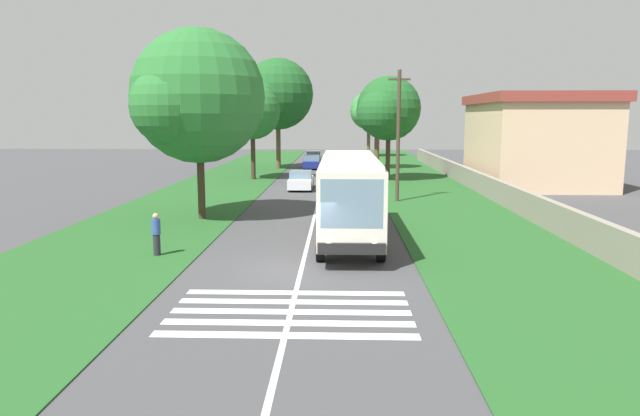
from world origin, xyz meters
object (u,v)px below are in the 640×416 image
Objects in this scene: roadside_tree_right_2 at (368,112)px; roadside_tree_left_2 at (252,113)px; roadside_tree_right_1 at (387,110)px; trailing_car_2 at (312,162)px; utility_pole at (398,134)px; roadside_tree_right_0 at (376,112)px; trailing_car_3 at (314,157)px; pedestrian at (156,234)px; roadside_tree_left_0 at (276,96)px; trailing_car_1 at (343,170)px; coach_bus at (349,192)px; roadside_building at (535,140)px; roadside_tree_left_1 at (196,99)px; trailing_car_0 at (301,181)px.

roadside_tree_left_2 is at bearing 158.87° from roadside_tree_right_2.
roadside_tree_left_2 is at bearing 86.70° from roadside_tree_right_1.
trailing_car_2 is 25.66m from utility_pole.
trailing_car_2 is 0.52× the size of roadside_tree_right_0.
trailing_car_2 is 20.91m from roadside_tree_right_2.
trailing_car_3 is 0.52× the size of roadside_tree_right_0.
roadside_tree_left_0 is at bearing -0.83° from pedestrian.
trailing_car_1 is 16.17m from utility_pole.
utility_pole is 4.96× the size of pedestrian.
trailing_car_2 is 0.48× the size of roadside_tree_right_1.
trailing_car_1 is 9.68m from roadside_tree_left_2.
roadside_tree_left_0 is (8.78, 6.97, 7.00)m from trailing_car_1.
coach_bus is 25.43m from roadside_tree_right_1.
roadside_tree_left_2 is (-19.13, 4.58, 5.13)m from trailing_car_3.
roadside_tree_right_0 reaches higher than roadside_building.
roadside_tree_right_2 reaches higher than trailing_car_1.
roadside_tree_right_2 is at bearing -28.73° from roadside_tree_left_0.
trailing_car_2 is 14.65m from roadside_tree_right_1.
trailing_car_2 is 0.34× the size of roadside_building.
roadside_tree_right_2 is (55.55, -3.51, 4.07)m from coach_bus.
roadside_tree_left_2 is 0.99× the size of utility_pole.
trailing_car_3 is (44.67, 3.50, -1.48)m from coach_bus.
roadside_tree_left_0 is 1.29× the size of roadside_tree_right_2.
coach_bus is 44.83m from trailing_car_3.
roadside_tree_left_2 is (-10.71, 1.02, -1.87)m from roadside_tree_left_0.
trailing_car_1 is at bearing 158.10° from roadside_tree_right_0.
roadside_tree_left_0 is 40.20m from pedestrian.
coach_bus is at bearing -162.44° from roadside_tree_left_2.
roadside_tree_left_1 reaches higher than roadside_building.
roadside_tree_left_2 reaches higher than coach_bus.
roadside_tree_left_0 is at bearing 11.77° from trailing_car_0.
trailing_car_3 is at bearing 11.19° from trailing_car_1.
trailing_car_0 is 0.43× the size of roadside_tree_left_1.
roadside_tree_left_0 reaches higher than trailing_car_2.
trailing_car_1 is at bearing 54.86° from roadside_tree_right_1.
roadside_tree_left_2 is at bearing 132.95° from roadside_tree_right_0.
roadside_tree_right_0 is at bearing -92.73° from trailing_car_2.
roadside_tree_right_2 reaches higher than trailing_car_2.
trailing_car_2 is 32.24m from roadside_tree_left_1.
roadside_building is at bearing -128.47° from trailing_car_2.
utility_pole reaches higher than trailing_car_3.
pedestrian is at bearing 169.28° from roadside_tree_right_2.
roadside_tree_left_0 reaches higher than pedestrian.
roadside_tree_left_2 is (-11.05, 4.72, 5.13)m from trailing_car_2.
pedestrian reaches higher than trailing_car_3.
trailing_car_1 is 31.75m from pedestrian.
trailing_car_2 is at bearing -84.73° from roadside_tree_left_0.
roadside_tree_right_2 is at bearing -12.83° from roadside_tree_left_1.
roadside_tree_left_0 is 1.38× the size of utility_pole.
coach_bus is 1.33× the size of utility_pole.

